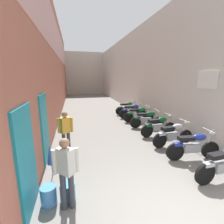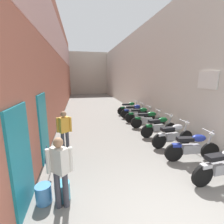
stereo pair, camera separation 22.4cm
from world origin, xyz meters
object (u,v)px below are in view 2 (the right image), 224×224
motorcycle_seventh (134,111)px  pedestrian_by_doorway (60,168)px  pedestrian_mid_alley (64,129)px  water_jug_near_door (44,194)px  motorcycle_nearest (223,165)px  motorcycle_fourth (159,126)px  water_jug_beside_first (63,191)px  umbrella_leaning (47,154)px  motorcycle_second (193,146)px  motorcycle_third (173,135)px  motorcycle_fifth (148,119)px  motorcycle_eighth (129,108)px  motorcycle_sixth (140,114)px

motorcycle_seventh → pedestrian_by_doorway: size_ratio=1.18×
pedestrian_mid_alley → water_jug_near_door: bearing=-97.5°
motorcycle_seventh → pedestrian_mid_alley: size_ratio=1.18×
motorcycle_nearest → motorcycle_fourth: (-0.00, 3.46, 0.00)m
water_jug_beside_first → umbrella_leaning: 1.16m
pedestrian_mid_alley → umbrella_leaning: 1.42m
pedestrian_by_doorway → umbrella_leaning: 1.30m
water_jug_beside_first → pedestrian_by_doorway: bearing=-86.2°
water_jug_near_door → water_jug_beside_first: (0.40, 0.01, 0.00)m
motorcycle_second → motorcycle_third: bearing=90.0°
motorcycle_fifth → motorcycle_nearest: bearing=-90.0°
water_jug_near_door → motorcycle_fourth: bearing=36.5°
motorcycle_third → motorcycle_seventh: 4.64m
motorcycle_fifth → umbrella_leaning: size_ratio=1.91×
motorcycle_fifth → motorcycle_eighth: 3.32m
motorcycle_fourth → motorcycle_eighth: (-0.00, 4.57, 0.00)m
motorcycle_eighth → water_jug_beside_first: size_ratio=4.38×
motorcycle_nearest → motorcycle_fifth: same height
motorcycle_fourth → water_jug_near_door: motorcycle_fourth is taller
water_jug_beside_first → umbrella_leaning: bearing=115.1°
motorcycle_third → pedestrian_by_doorway: pedestrian_by_doorway is taller
motorcycle_fourth → motorcycle_eighth: bearing=90.0°
motorcycle_nearest → motorcycle_sixth: same height
motorcycle_eighth → pedestrian_by_doorway: bearing=-116.5°
motorcycle_seventh → water_jug_near_door: bearing=-123.3°
water_jug_near_door → motorcycle_eighth: bearing=60.5°
umbrella_leaning → motorcycle_seventh: bearing=52.2°
motorcycle_sixth → motorcycle_eighth: 2.15m
umbrella_leaning → pedestrian_by_doorway: bearing=-68.6°
motorcycle_eighth → pedestrian_mid_alley: 6.90m
motorcycle_second → umbrella_leaning: size_ratio=1.91×
water_jug_near_door → umbrella_leaning: umbrella_leaning is taller
motorcycle_third → motorcycle_eighth: same height
pedestrian_by_doorway → umbrella_leaning: pedestrian_by_doorway is taller
motorcycle_sixth → motorcycle_seventh: same height
motorcycle_fifth → motorcycle_sixth: 1.16m
motorcycle_third → water_jug_beside_first: bearing=-152.4°
motorcycle_sixth → umbrella_leaning: bearing=-133.6°
motorcycle_seventh → pedestrian_mid_alley: 6.07m
motorcycle_second → motorcycle_sixth: size_ratio=1.00×
motorcycle_third → motorcycle_fifth: bearing=90.0°
pedestrian_by_doorway → umbrella_leaning: bearing=111.4°
motorcycle_fourth → motorcycle_seventh: bearing=90.0°
motorcycle_fifth → pedestrian_mid_alley: size_ratio=1.17×
motorcycle_eighth → motorcycle_nearest: bearing=-90.0°
motorcycle_nearest → motorcycle_second: 1.17m
pedestrian_mid_alley → water_jug_near_door: size_ratio=3.74×
water_jug_beside_first → motorcycle_seventh: bearing=59.1°
motorcycle_eighth → pedestrian_mid_alley: (-4.13, -5.52, 0.42)m
motorcycle_fifth → water_jug_near_door: motorcycle_fifth is taller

